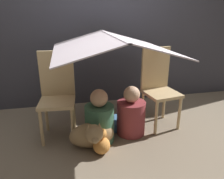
{
  "coord_description": "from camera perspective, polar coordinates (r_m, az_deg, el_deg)",
  "views": [
    {
      "loc": [
        -0.5,
        -2.13,
        1.37
      ],
      "look_at": [
        0.0,
        0.15,
        0.53
      ],
      "focal_mm": 35.0,
      "sensor_mm": 36.0,
      "label": 1
    }
  ],
  "objects": [
    {
      "name": "plush_toy",
      "position": [
        2.27,
        -2.75,
        -13.86
      ],
      "size": [
        0.18,
        0.18,
        0.28
      ],
      "color": "#D88C3F",
      "rests_on": "ground_plane"
    },
    {
      "name": "dog",
      "position": [
        2.31,
        -5.15,
        -11.68
      ],
      "size": [
        0.47,
        0.4,
        0.37
      ],
      "color": "#9E7F56",
      "rests_on": "ground_plane"
    },
    {
      "name": "person_front",
      "position": [
        2.4,
        -3.29,
        -8.05
      ],
      "size": [
        0.32,
        0.32,
        0.61
      ],
      "color": "#38664C",
      "rests_on": "ground_plane"
    },
    {
      "name": "floor_cushion",
      "position": [
        2.76,
        0.5,
        -8.79
      ],
      "size": [
        0.37,
        0.3,
        0.1
      ],
      "color": "#4C7FB2",
      "rests_on": "ground_plane"
    },
    {
      "name": "person_second",
      "position": [
        2.56,
        5.0,
        -6.57
      ],
      "size": [
        0.33,
        0.33,
        0.58
      ],
      "color": "maroon",
      "rests_on": "ground_plane"
    },
    {
      "name": "wall_back",
      "position": [
        3.28,
        -3.76,
        17.61
      ],
      "size": [
        7.0,
        0.05,
        2.5
      ],
      "color": "#3D3D47",
      "rests_on": "ground_plane"
    },
    {
      "name": "chair_left",
      "position": [
        2.51,
        -14.11,
        -0.7
      ],
      "size": [
        0.41,
        0.41,
        0.97
      ],
      "rotation": [
        0.0,
        0.0,
        -0.09
      ],
      "color": "#D1B27F",
      "rests_on": "ground_plane"
    },
    {
      "name": "ground_plane",
      "position": [
        2.58,
        0.74,
        -12.31
      ],
      "size": [
        8.8,
        8.8,
        0.0
      ],
      "primitive_type": "plane",
      "color": "gray"
    },
    {
      "name": "sheet_canopy",
      "position": [
        2.36,
        -0.0,
        12.01
      ],
      "size": [
        1.24,
        1.32,
        0.18
      ],
      "color": "silver"
    },
    {
      "name": "chair_right",
      "position": [
        2.74,
        12.09,
        1.19
      ],
      "size": [
        0.44,
        0.44,
        0.97
      ],
      "rotation": [
        0.0,
        0.0,
        0.16
      ],
      "color": "#D1B27F",
      "rests_on": "ground_plane"
    }
  ]
}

